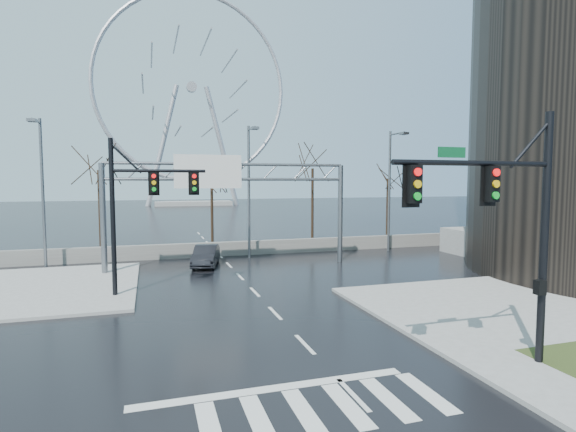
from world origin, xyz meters
name	(u,v)px	position (x,y,z in m)	size (l,w,h in m)	color
ground	(305,344)	(0.00, 0.00, 0.00)	(260.00, 260.00, 0.00)	black
sidewalk_right_ext	(492,305)	(10.00, 2.00, 0.07)	(12.00, 10.00, 0.15)	gray
sidewalk_far	(40,288)	(-11.00, 12.00, 0.07)	(10.00, 12.00, 0.15)	gray
barrier_wall	(220,249)	(0.00, 20.00, 0.55)	(52.00, 0.50, 1.10)	slate
signal_mast_near	(511,215)	(5.14, -4.04, 4.87)	(5.52, 0.41, 8.00)	black
signal_mast_far	(136,202)	(-5.87, 8.96, 4.83)	(4.72, 0.41, 8.00)	black
sign_gantry	(225,192)	(-0.38, 14.96, 5.18)	(16.36, 0.40, 7.60)	slate
streetlight_left	(41,181)	(-12.00, 18.16, 5.89)	(0.50, 2.55, 10.00)	slate
streetlight_mid	(250,181)	(2.00, 18.16, 5.89)	(0.50, 2.55, 10.00)	slate
streetlight_right	(392,181)	(14.00, 18.16, 5.89)	(0.50, 2.55, 10.00)	slate
tree_left	(99,180)	(-9.00, 23.50, 5.98)	(3.75, 3.75, 7.50)	black
tree_center	(212,189)	(0.00, 24.50, 5.17)	(3.25, 3.25, 6.50)	black
tree_right	(313,177)	(9.00, 23.50, 6.22)	(3.90, 3.90, 7.80)	black
tree_far_right	(388,186)	(17.00, 24.00, 5.41)	(3.40, 3.40, 6.80)	black
ferris_wheel	(192,95)	(5.00, 95.00, 26.13)	(45.00, 6.00, 50.91)	gray
car	(206,256)	(-1.58, 16.18, 0.72)	(1.52, 4.35, 1.43)	black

